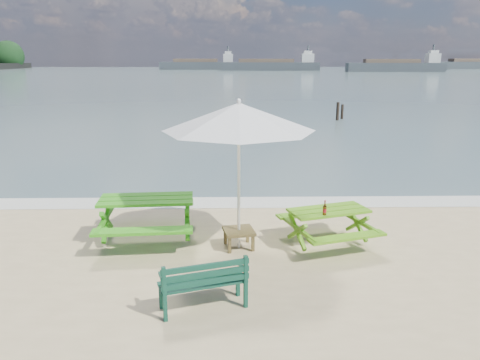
{
  "coord_description": "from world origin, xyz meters",
  "views": [
    {
      "loc": [
        -0.24,
        -6.38,
        3.47
      ],
      "look_at": [
        -0.06,
        3.0,
        1.0
      ],
      "focal_mm": 35.0,
      "sensor_mm": 36.0,
      "label": 1
    }
  ],
  "objects_px": {
    "picnic_table_right": "(328,228)",
    "park_bench": "(203,292)",
    "picnic_table_left": "(147,220)",
    "beer_bottle": "(325,210)",
    "side_table": "(239,238)",
    "swimmer": "(214,138)",
    "patio_umbrella": "(239,117)"
  },
  "relations": [
    {
      "from": "picnic_table_right",
      "to": "park_bench",
      "type": "height_order",
      "value": "park_bench"
    },
    {
      "from": "picnic_table_left",
      "to": "beer_bottle",
      "type": "height_order",
      "value": "beer_bottle"
    },
    {
      "from": "side_table",
      "to": "swimmer",
      "type": "height_order",
      "value": "swimmer"
    },
    {
      "from": "picnic_table_left",
      "to": "side_table",
      "type": "height_order",
      "value": "picnic_table_left"
    },
    {
      "from": "beer_bottle",
      "to": "patio_umbrella",
      "type": "bearing_deg",
      "value": 172.99
    },
    {
      "from": "park_bench",
      "to": "patio_umbrella",
      "type": "bearing_deg",
      "value": 75.99
    },
    {
      "from": "park_bench",
      "to": "swimmer",
      "type": "height_order",
      "value": "park_bench"
    },
    {
      "from": "beer_bottle",
      "to": "swimmer",
      "type": "bearing_deg",
      "value": 99.56
    },
    {
      "from": "swimmer",
      "to": "beer_bottle",
      "type": "bearing_deg",
      "value": -80.44
    },
    {
      "from": "picnic_table_right",
      "to": "swimmer",
      "type": "bearing_deg",
      "value": 100.3
    },
    {
      "from": "park_bench",
      "to": "beer_bottle",
      "type": "height_order",
      "value": "beer_bottle"
    },
    {
      "from": "patio_umbrella",
      "to": "beer_bottle",
      "type": "height_order",
      "value": "patio_umbrella"
    },
    {
      "from": "picnic_table_left",
      "to": "side_table",
      "type": "bearing_deg",
      "value": -13.65
    },
    {
      "from": "picnic_table_right",
      "to": "beer_bottle",
      "type": "height_order",
      "value": "beer_bottle"
    },
    {
      "from": "side_table",
      "to": "beer_bottle",
      "type": "distance_m",
      "value": 1.68
    },
    {
      "from": "patio_umbrella",
      "to": "swimmer",
      "type": "height_order",
      "value": "patio_umbrella"
    },
    {
      "from": "picnic_table_right",
      "to": "swimmer",
      "type": "height_order",
      "value": "picnic_table_right"
    },
    {
      "from": "patio_umbrella",
      "to": "beer_bottle",
      "type": "bearing_deg",
      "value": -7.01
    },
    {
      "from": "park_bench",
      "to": "side_table",
      "type": "bearing_deg",
      "value": 75.99
    },
    {
      "from": "picnic_table_right",
      "to": "patio_umbrella",
      "type": "height_order",
      "value": "patio_umbrella"
    },
    {
      "from": "picnic_table_left",
      "to": "swimmer",
      "type": "height_order",
      "value": "picnic_table_left"
    },
    {
      "from": "park_bench",
      "to": "side_table",
      "type": "distance_m",
      "value": 2.24
    },
    {
      "from": "swimmer",
      "to": "park_bench",
      "type": "bearing_deg",
      "value": -88.47
    },
    {
      "from": "park_bench",
      "to": "side_table",
      "type": "xyz_separation_m",
      "value": [
        0.54,
        2.17,
        -0.05
      ]
    },
    {
      "from": "picnic_table_right",
      "to": "patio_umbrella",
      "type": "distance_m",
      "value": 2.72
    },
    {
      "from": "picnic_table_left",
      "to": "side_table",
      "type": "xyz_separation_m",
      "value": [
        1.78,
        -0.43,
        -0.22
      ]
    },
    {
      "from": "patio_umbrella",
      "to": "beer_bottle",
      "type": "xyz_separation_m",
      "value": [
        1.55,
        -0.19,
        -1.67
      ]
    },
    {
      "from": "picnic_table_right",
      "to": "park_bench",
      "type": "xyz_separation_m",
      "value": [
        -2.24,
        -2.29,
        -0.1
      ]
    },
    {
      "from": "park_bench",
      "to": "side_table",
      "type": "relative_size",
      "value": 2.03
    },
    {
      "from": "picnic_table_left",
      "to": "picnic_table_right",
      "type": "height_order",
      "value": "picnic_table_left"
    },
    {
      "from": "side_table",
      "to": "patio_umbrella",
      "type": "distance_m",
      "value": 2.27
    },
    {
      "from": "picnic_table_right",
      "to": "patio_umbrella",
      "type": "relative_size",
      "value": 0.62
    }
  ]
}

